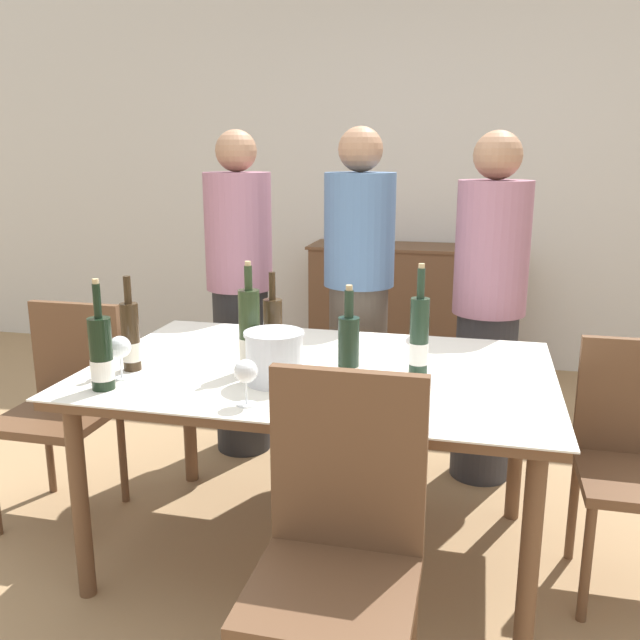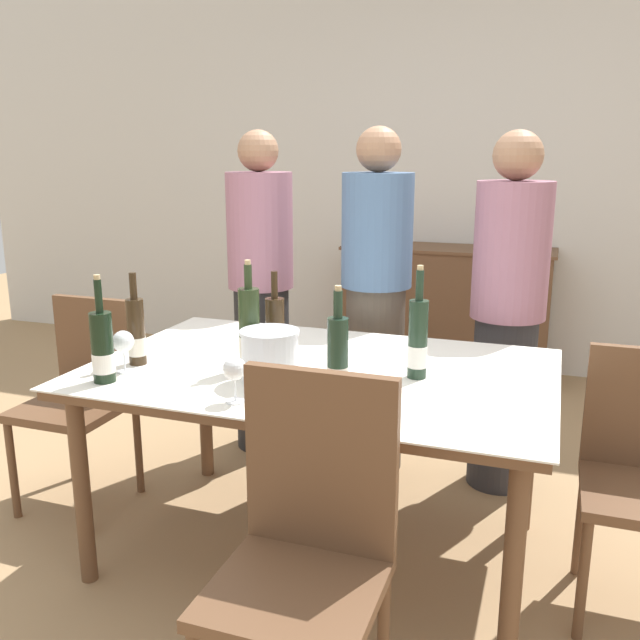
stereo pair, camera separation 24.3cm
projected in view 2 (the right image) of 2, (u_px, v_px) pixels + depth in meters
The scene contains 19 objects.
ground_plane at pixel (320, 551), 2.66m from camera, with size 12.00×12.00×0.00m, color #A37F56.
back_wall at pixel (446, 171), 4.77m from camera, with size 8.00×0.10×2.80m.
sideboard_cabinet at pixel (445, 312), 4.70m from camera, with size 1.42×0.46×0.90m.
dining_table at pixel (320, 385), 2.49m from camera, with size 1.67×1.08×0.76m.
ice_bucket at pixel (270, 354), 2.31m from camera, with size 0.20×0.20×0.18m.
wine_bottle_0 at pixel (136, 333), 2.49m from camera, with size 0.07×0.07×0.34m.
wine_bottle_1 at pixel (249, 332), 2.42m from camera, with size 0.08×0.08×0.40m.
wine_bottle_2 at pixel (103, 348), 2.30m from camera, with size 0.08×0.08×0.37m.
wine_bottle_3 at pixel (338, 361), 2.12m from camera, with size 0.07×0.07×0.37m.
wine_bottle_4 at pixel (418, 340), 2.34m from camera, with size 0.07×0.07×0.40m.
wine_bottle_5 at pixel (275, 332), 2.52m from camera, with size 0.07×0.07×0.34m.
wine_glass_0 at pixel (123, 343), 2.40m from camera, with size 0.08×0.08×0.15m.
wine_glass_1 at pixel (235, 370), 2.11m from camera, with size 0.07×0.07×0.15m.
wine_glass_2 at pixel (370, 391), 1.98m from camera, with size 0.07×0.07×0.13m.
chair_near_front at pixel (307, 538), 1.75m from camera, with size 0.42×0.42×0.98m.
chair_left_end at pixel (84, 386), 2.97m from camera, with size 0.42×0.42×0.90m.
person_host at pixel (261, 295), 3.45m from camera, with size 0.33×0.33×1.63m.
person_guest_left at pixel (376, 305), 3.20m from camera, with size 0.33×0.33×1.64m.
person_guest_right at pixel (507, 316), 3.03m from camera, with size 0.33×0.33×1.62m.
Camera 2 is at (0.79, -2.23, 1.52)m, focal length 38.00 mm.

